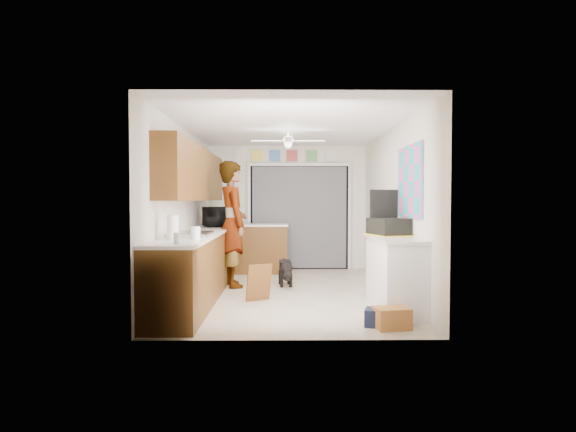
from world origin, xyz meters
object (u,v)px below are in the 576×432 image
object	(u,v)px
paper_towel_roll	(173,227)
suitcase	(388,227)
microwave	(217,217)
man	(233,224)
cardboard_box	(392,318)
dog	(285,272)
navy_crate	(379,318)

from	to	relation	value
paper_towel_roll	suitcase	bearing A→B (deg)	14.72
microwave	man	size ratio (longest dim) A/B	0.31
suitcase	cardboard_box	distance (m)	1.49
paper_towel_roll	dog	world-z (taller)	paper_towel_roll
suitcase	cardboard_box	bearing A→B (deg)	-116.75
navy_crate	dog	xyz separation A→B (m)	(-1.04, 2.52, 0.14)
paper_towel_roll	navy_crate	xyz separation A→B (m)	(2.38, -0.34, -0.99)
paper_towel_roll	cardboard_box	distance (m)	2.71
navy_crate	man	size ratio (longest dim) A/B	0.15
paper_towel_roll	suitcase	world-z (taller)	paper_towel_roll
man	dog	distance (m)	1.17
dog	microwave	bearing A→B (deg)	148.88
paper_towel_roll	cardboard_box	bearing A→B (deg)	-9.87
cardboard_box	dog	distance (m)	2.86
paper_towel_roll	man	distance (m)	2.19
suitcase	navy_crate	world-z (taller)	suitcase
cardboard_box	navy_crate	distance (m)	0.15
dog	paper_towel_roll	bearing A→B (deg)	-126.44
man	cardboard_box	bearing A→B (deg)	-162.09
paper_towel_roll	navy_crate	bearing A→B (deg)	-8.05
microwave	cardboard_box	distance (m)	4.10
microwave	dog	distance (m)	1.60
paper_towel_roll	suitcase	distance (m)	2.79
cardboard_box	suitcase	bearing A→B (deg)	79.87
man	navy_crate	bearing A→B (deg)	-162.66
microwave	paper_towel_roll	xyz separation A→B (m)	(-0.14, -2.77, -0.03)
navy_crate	dog	bearing A→B (deg)	112.47
microwave	paper_towel_roll	world-z (taller)	microwave
suitcase	navy_crate	size ratio (longest dim) A/B	1.67
man	dog	size ratio (longest dim) A/B	3.47
paper_towel_roll	navy_crate	distance (m)	2.60
navy_crate	man	distance (m)	3.26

